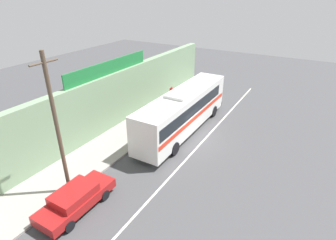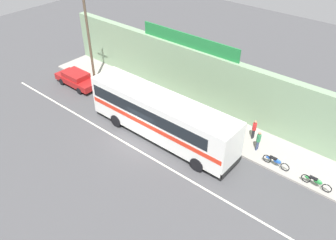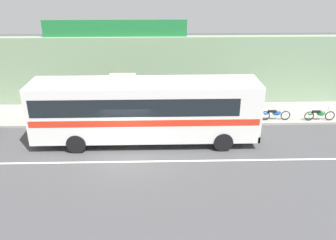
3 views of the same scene
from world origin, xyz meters
name	(u,v)px [view 1 (image 1 of 3)]	position (x,y,z in m)	size (l,w,h in m)	color
ground_plane	(193,139)	(0.00, 0.00, 0.00)	(70.00, 70.00, 0.00)	#444447
sidewalk_slab	(142,124)	(0.00, 5.20, 0.07)	(30.00, 3.60, 0.14)	gray
storefront_facade	(121,96)	(0.00, 7.35, 2.40)	(30.00, 0.70, 4.80)	gray
storefront_billboard	(109,67)	(-1.18, 7.35, 5.35)	(9.56, 0.12, 1.10)	#1E7538
road_center_stripe	(202,142)	(0.00, -0.80, 0.00)	(30.00, 0.14, 0.01)	silver
intercity_bus	(183,110)	(0.85, 1.42, 2.07)	(12.28, 2.61, 3.78)	silver
parked_car	(76,198)	(-10.34, 2.33, 0.74)	(4.59, 1.88, 1.37)	maroon
utility_pole	(57,127)	(-9.59, 3.79, 4.52)	(1.60, 0.22, 8.49)	brown
motorcycle_blue	(197,92)	(9.03, 3.87, 0.57)	(1.92, 0.56, 0.94)	black
motorcycle_orange	(207,85)	(11.82, 3.74, 0.57)	(1.94, 0.56, 0.94)	black
pedestrian_by_curb	(172,92)	(6.38, 5.67, 1.06)	(0.30, 0.48, 1.60)	black
pedestrian_far_right	(184,92)	(7.26, 4.65, 1.04)	(0.30, 0.48, 1.56)	navy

